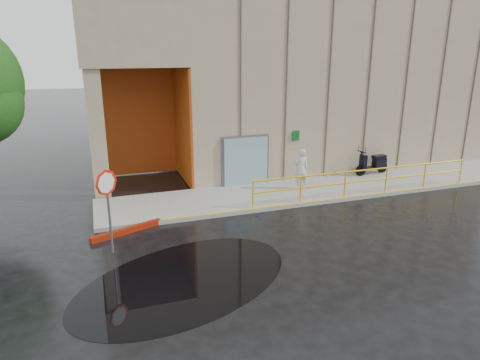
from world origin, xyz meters
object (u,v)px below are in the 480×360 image
object	(u,v)px
scooter	(373,157)
stop_sign	(107,193)
person	(301,169)
red_curb	(127,231)

from	to	relation	value
scooter	stop_sign	world-z (taller)	stop_sign
scooter	stop_sign	size ratio (longest dim) A/B	0.72
person	scooter	size ratio (longest dim) A/B	0.93
person	scooter	distance (m)	4.16
scooter	person	bearing A→B (deg)	-174.55
stop_sign	red_curb	size ratio (longest dim) A/B	1.05
person	red_curb	distance (m)	7.47
scooter	stop_sign	xyz separation A→B (m)	(-11.73, -4.11, 0.90)
scooter	red_curb	bearing A→B (deg)	-172.23
stop_sign	red_curb	bearing A→B (deg)	49.15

